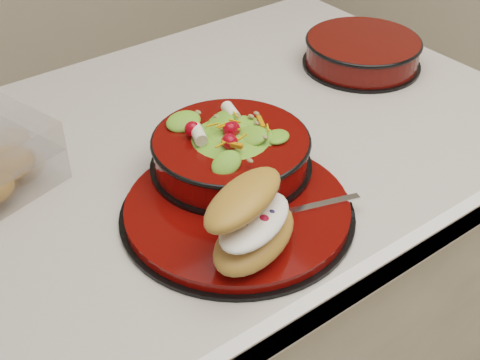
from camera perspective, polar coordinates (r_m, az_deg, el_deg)
island_counter at (r=1.34m, az=-5.06°, el=-13.90°), size 1.24×0.74×0.90m
dinner_plate at (r=0.91m, az=-0.16°, el=-2.56°), size 0.32×0.32×0.02m
salad_bowl at (r=0.95m, az=-0.79°, el=2.91°), size 0.24×0.24×0.10m
croissant at (r=0.81m, az=0.99°, el=-3.51°), size 0.16×0.14×0.09m
fork at (r=0.90m, az=5.53°, el=-2.43°), size 0.15×0.06×0.00m
extra_bowl at (r=1.30m, az=10.41°, el=10.77°), size 0.22×0.22×0.05m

